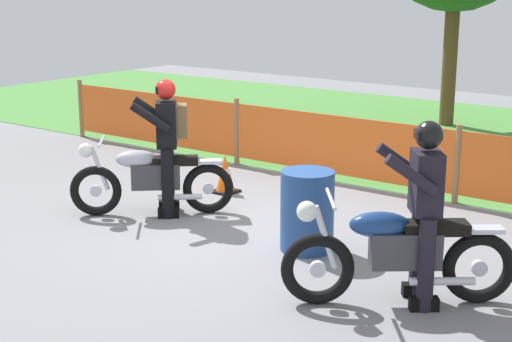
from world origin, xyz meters
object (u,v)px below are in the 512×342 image
(rider_lead, at_px, (168,139))
(spare_drum, at_px, (307,211))
(traffic_cone, at_px, (225,174))
(motorcycle_trailing, at_px, (398,252))
(rider_trailing, at_px, (423,207))
(motorcycle_lead, at_px, (151,178))

(rider_lead, xyz_separation_m, spare_drum, (2.09, -0.07, -0.51))
(rider_lead, bearing_deg, traffic_cone, -128.65)
(motorcycle_trailing, bearing_deg, rider_trailing, -179.43)
(motorcycle_trailing, xyz_separation_m, rider_lead, (-3.52, 0.79, 0.46))
(motorcycle_lead, xyz_separation_m, rider_trailing, (3.84, -0.51, 0.45))
(motorcycle_trailing, relative_size, rider_trailing, 1.04)
(motorcycle_lead, distance_m, rider_trailing, 3.90)
(traffic_cone, relative_size, spare_drum, 0.60)
(rider_lead, xyz_separation_m, rider_trailing, (3.68, -0.66, -0.03))
(rider_lead, distance_m, traffic_cone, 1.37)
(rider_lead, height_order, spare_drum, rider_lead)
(spare_drum, bearing_deg, rider_lead, 178.04)
(rider_trailing, height_order, traffic_cone, rider_trailing)
(motorcycle_lead, xyz_separation_m, spare_drum, (2.25, 0.07, -0.02))
(motorcycle_lead, height_order, spare_drum, motorcycle_lead)
(traffic_cone, bearing_deg, motorcycle_lead, -94.96)
(motorcycle_lead, relative_size, rider_lead, 0.94)
(traffic_cone, height_order, spare_drum, spare_drum)
(motorcycle_lead, bearing_deg, motorcycle_trailing, 129.08)
(rider_trailing, relative_size, traffic_cone, 3.19)
(motorcycle_trailing, height_order, traffic_cone, motorcycle_trailing)
(rider_lead, height_order, rider_trailing, same)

